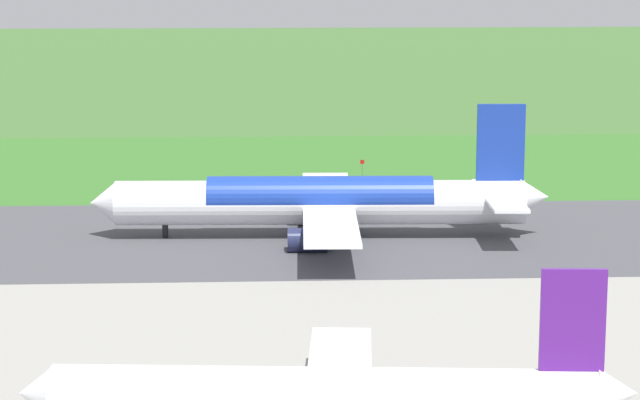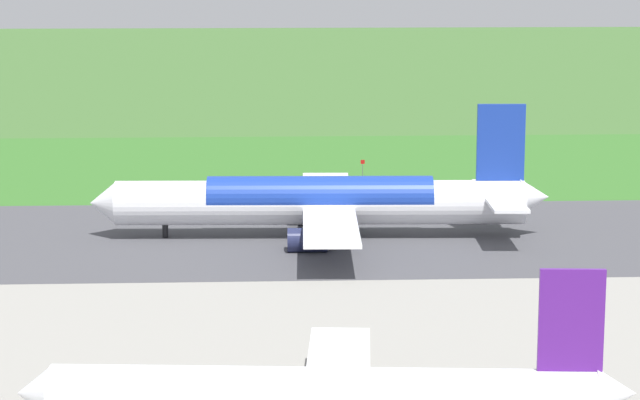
# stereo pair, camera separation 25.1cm
# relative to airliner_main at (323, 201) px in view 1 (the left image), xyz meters

# --- Properties ---
(ground_plane) EXTENTS (800.00, 800.00, 0.00)m
(ground_plane) POSITION_rel_airliner_main_xyz_m (11.40, -0.01, -4.35)
(ground_plane) COLOR #3D662D
(runway_asphalt) EXTENTS (600.00, 41.64, 0.06)m
(runway_asphalt) POSITION_rel_airliner_main_xyz_m (11.40, -0.01, -4.32)
(runway_asphalt) COLOR #47474C
(runway_asphalt) RESTS_ON ground
(grass_verge_foreground) EXTENTS (600.00, 80.00, 0.04)m
(grass_verge_foreground) POSITION_rel_airliner_main_xyz_m (11.40, -43.80, -4.33)
(grass_verge_foreground) COLOR #346B27
(grass_verge_foreground) RESTS_ON ground
(airliner_main) EXTENTS (54.08, 44.18, 15.88)m
(airliner_main) POSITION_rel_airliner_main_xyz_m (0.00, 0.00, 0.00)
(airliner_main) COLOR white
(airliner_main) RESTS_ON ground
(airliner_parked_mid) EXTENTS (42.98, 35.19, 12.54)m
(airliner_parked_mid) POSITION_rel_airliner_main_xyz_m (2.98, 65.83, -0.93)
(airliner_parked_mid) COLOR white
(airliner_parked_mid) RESTS_ON ground
(no_stopping_sign) EXTENTS (0.60, 0.10, 2.89)m
(no_stopping_sign) POSITION_rel_airliner_main_xyz_m (-7.79, -39.25, -2.65)
(no_stopping_sign) COLOR slate
(no_stopping_sign) RESTS_ON ground
(traffic_cone_orange) EXTENTS (0.40, 0.40, 0.55)m
(traffic_cone_orange) POSITION_rel_airliner_main_xyz_m (-0.24, -41.33, -4.08)
(traffic_cone_orange) COLOR orange
(traffic_cone_orange) RESTS_ON ground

